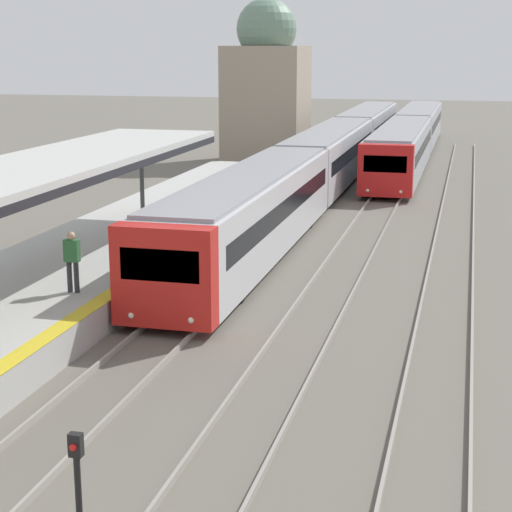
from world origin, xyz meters
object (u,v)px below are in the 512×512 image
at_px(train_near, 329,154).
at_px(signal_post_near, 77,476).
at_px(train_far, 411,135).
at_px(person_on_platform, 72,258).

distance_m(train_near, signal_post_near, 35.32).
xyz_separation_m(train_near, train_far, (3.50, 12.58, -0.06)).
height_order(person_on_platform, train_far, train_far).
bearing_deg(signal_post_near, train_far, 88.26).
bearing_deg(signal_post_near, train_near, 93.32).
distance_m(person_on_platform, train_near, 25.66).
xyz_separation_m(person_on_platform, signal_post_near, (4.77, -9.74, -0.70)).
height_order(train_far, signal_post_near, train_far).
relative_size(train_far, signal_post_near, 19.52).
xyz_separation_m(person_on_platform, train_far, (6.22, 38.09, -0.19)).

